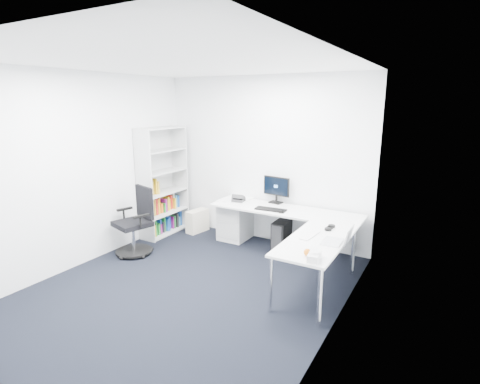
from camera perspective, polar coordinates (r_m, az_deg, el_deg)
The scene contains 21 objects.
ground at distance 4.88m, azimuth -7.94°, elevation -14.43°, with size 4.20×4.20×0.00m, color black.
ceiling at distance 4.34m, azimuth -9.16°, elevation 18.93°, with size 4.20×4.20×0.00m, color white.
wall_back at distance 6.17m, azimuth 3.66°, elevation 4.86°, with size 3.60×0.02×2.70m, color white.
wall_left at distance 5.70m, azimuth -22.90°, elevation 3.08°, with size 0.02×4.20×2.70m, color white.
wall_right at distance 3.61m, azimuth 14.55°, elevation -1.83°, with size 0.02×4.20×2.70m, color white.
l_desk at distance 5.58m, azimuth 5.39°, elevation -6.83°, with size 2.34×1.31×0.68m, color silver, non-canonical shape.
drawer_pedestal at distance 6.39m, azimuth -0.62°, elevation -4.06°, with size 0.45×0.56×0.69m, color silver.
bookshelf at distance 6.61m, azimuth -11.69°, elevation 1.55°, with size 0.36×0.94×1.87m, color silver, non-canonical shape.
task_chair at distance 5.90m, azimuth -16.12°, elevation -4.40°, with size 0.58×0.58×1.03m, color black, non-canonical shape.
black_pc_tower at distance 6.02m, azimuth 6.48°, elevation -6.44°, with size 0.21×0.47×0.46m, color black.
beige_pc_tower at distance 6.78m, azimuth -6.51°, elevation -4.40°, with size 0.19×0.42×0.40m, color beige.
power_strip at distance 6.19m, azimuth 10.10°, elevation -8.07°, with size 0.35×0.06×0.04m, color silver.
monitor at distance 6.05m, azimuth 5.51°, elevation 0.36°, with size 0.46×0.15×0.45m, color black, non-canonical shape.
black_keyboard at distance 5.70m, azimuth 4.69°, elevation -2.66°, with size 0.47×0.17×0.02m, color black.
mouse at distance 5.59m, azimuth 6.38°, elevation -2.95°, with size 0.06×0.11×0.03m, color black.
desk_phone at distance 6.13m, azimuth -0.22°, elevation -0.93°, with size 0.18×0.18×0.13m, color #2A2A2D, non-canonical shape.
laptop at distance 4.50m, azimuth 13.93°, elevation -6.16°, with size 0.31×0.30×0.22m, color silver, non-canonical shape.
white_keyboard at distance 4.70m, azimuth 10.63°, elevation -6.50°, with size 0.11×0.38×0.01m, color silver.
headphones at distance 4.99m, azimuth 13.53°, elevation -5.17°, with size 0.13×0.21×0.05m, color black, non-canonical shape.
orange_fruit at distance 4.10m, azimuth 10.22°, elevation -9.04°, with size 0.08×0.08×0.08m, color orange.
tissue_box at distance 4.01m, azimuth 11.24°, elevation -9.62°, with size 0.11×0.22×0.08m, color silver.
Camera 1 is at (2.69, -3.38, 2.28)m, focal length 28.00 mm.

